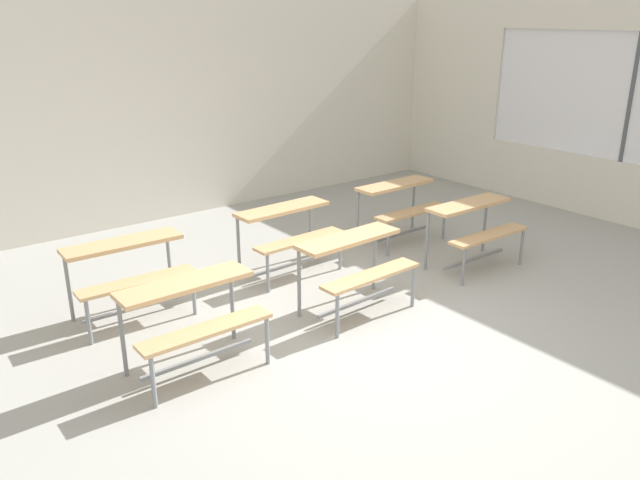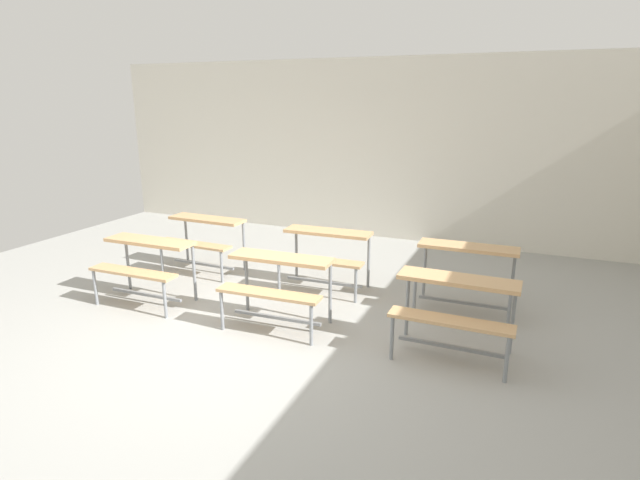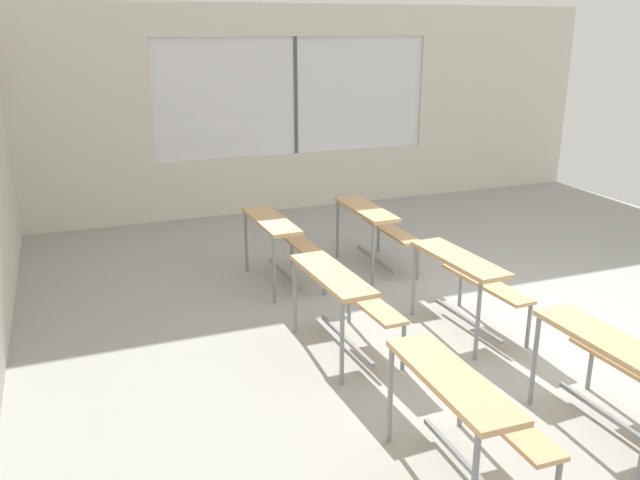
% 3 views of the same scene
% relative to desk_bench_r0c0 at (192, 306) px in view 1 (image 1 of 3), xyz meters
% --- Properties ---
extents(ground, '(10.00, 9.00, 0.05)m').
position_rel_desk_bench_r0c0_xyz_m(ground, '(1.47, -0.52, -0.59)').
color(ground, '#9E9E99').
extents(wall_back, '(10.00, 0.12, 3.00)m').
position_rel_desk_bench_r0c0_xyz_m(wall_back, '(1.47, 3.98, 0.94)').
color(wall_back, silver).
rests_on(wall_back, ground).
extents(desk_bench_r0c0, '(1.11, 0.60, 0.74)m').
position_rel_desk_bench_r0c0_xyz_m(desk_bench_r0c0, '(0.00, 0.00, 0.00)').
color(desk_bench_r0c0, tan).
rests_on(desk_bench_r0c0, ground).
extents(desk_bench_r0c1, '(1.12, 0.64, 0.74)m').
position_rel_desk_bench_r0c0_xyz_m(desk_bench_r0c1, '(1.73, 0.02, 0.00)').
color(desk_bench_r0c1, tan).
rests_on(desk_bench_r0c1, ground).
extents(desk_bench_r0c2, '(1.11, 0.60, 0.74)m').
position_rel_desk_bench_r0c0_xyz_m(desk_bench_r0c2, '(3.54, 0.07, 0.00)').
color(desk_bench_r0c2, tan).
rests_on(desk_bench_r0c2, ground).
extents(desk_bench_r1c0, '(1.11, 0.62, 0.74)m').
position_rel_desk_bench_r0c0_xyz_m(desk_bench_r1c0, '(-0.05, 1.22, 0.00)').
color(desk_bench_r1c0, tan).
rests_on(desk_bench_r1c0, ground).
extents(desk_bench_r1c1, '(1.12, 0.63, 0.74)m').
position_rel_desk_bench_r0c0_xyz_m(desk_bench_r1c1, '(1.78, 1.22, 0.00)').
color(desk_bench_r1c1, tan).
rests_on(desk_bench_r1c1, ground).
extents(desk_bench_r1c2, '(1.11, 0.61, 0.74)m').
position_rel_desk_bench_r0c0_xyz_m(desk_bench_r1c2, '(3.49, 1.21, 0.00)').
color(desk_bench_r1c2, tan).
rests_on(desk_bench_r1c2, ground).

